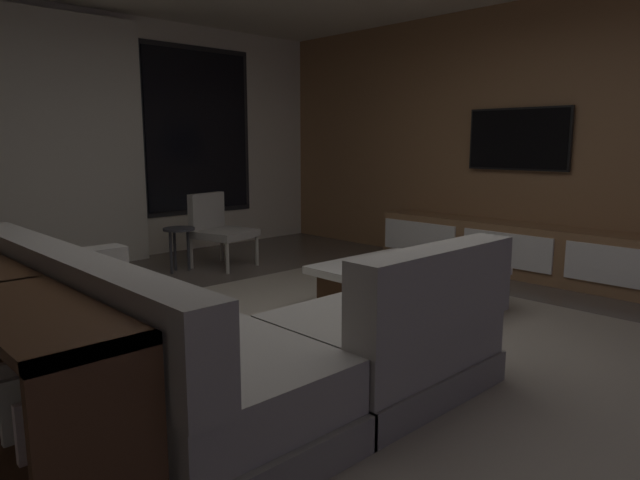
% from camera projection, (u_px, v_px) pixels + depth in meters
% --- Properties ---
extents(floor, '(9.20, 9.20, 0.00)m').
position_uv_depth(floor, '(325.00, 344.00, 3.78)').
color(floor, '#564C44').
extents(back_wall_with_window, '(6.60, 0.30, 2.70)m').
position_uv_depth(back_wall_with_window, '(86.00, 140.00, 6.09)').
color(back_wall_with_window, beige).
rests_on(back_wall_with_window, floor).
extents(media_wall, '(0.12, 7.80, 2.70)m').
position_uv_depth(media_wall, '(547.00, 139.00, 5.63)').
color(media_wall, '#8E6642').
rests_on(media_wall, floor).
extents(area_rug, '(3.20, 3.80, 0.01)m').
position_uv_depth(area_rug, '(371.00, 334.00, 3.94)').
color(area_rug, gray).
rests_on(area_rug, floor).
extents(sectional_couch, '(1.98, 2.50, 0.82)m').
position_uv_depth(sectional_couch, '(204.00, 342.00, 2.98)').
color(sectional_couch, gray).
rests_on(sectional_couch, floor).
extents(coffee_table, '(1.16, 1.16, 0.36)m').
position_uv_depth(coffee_table, '(406.00, 288.00, 4.48)').
color(coffee_table, '#472C19').
rests_on(coffee_table, floor).
extents(book_stack_on_coffee_table, '(0.30, 0.22, 0.08)m').
position_uv_depth(book_stack_on_coffee_table, '(395.00, 266.00, 4.29)').
color(book_stack_on_coffee_table, '#82A344').
rests_on(book_stack_on_coffee_table, coffee_table).
extents(accent_chair_near_window, '(0.66, 0.68, 0.78)m').
position_uv_depth(accent_chair_near_window, '(218.00, 226.00, 6.09)').
color(accent_chair_near_window, '#B2ADA0').
rests_on(accent_chair_near_window, floor).
extents(side_stool, '(0.32, 0.32, 0.46)m').
position_uv_depth(side_stool, '(179.00, 236.00, 5.81)').
color(side_stool, '#333338').
rests_on(side_stool, floor).
extents(media_console, '(0.46, 3.10, 0.52)m').
position_uv_depth(media_console, '(521.00, 251.00, 5.65)').
color(media_console, '#8E6642').
rests_on(media_console, floor).
extents(mounted_tv, '(0.05, 1.08, 0.62)m').
position_uv_depth(mounted_tv, '(518.00, 139.00, 5.73)').
color(mounted_tv, black).
extents(console_table_behind_couch, '(0.40, 2.10, 0.74)m').
position_uv_depth(console_table_behind_couch, '(2.00, 356.00, 2.43)').
color(console_table_behind_couch, '#472C19').
rests_on(console_table_behind_couch, floor).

